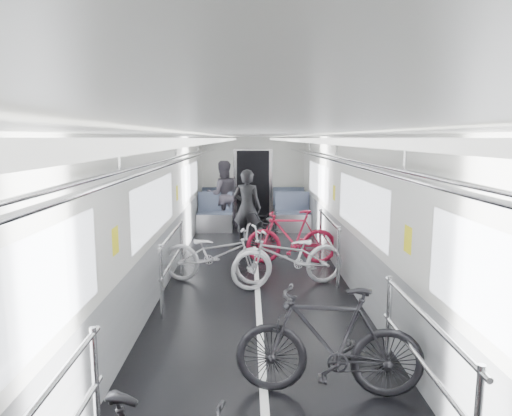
% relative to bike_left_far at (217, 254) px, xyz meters
% --- Properties ---
extents(car_shell, '(3.02, 14.01, 2.41)m').
position_rel_bike_left_far_xyz_m(car_shell, '(0.66, 0.97, 0.64)').
color(car_shell, black).
rests_on(car_shell, ground).
extents(bike_left_far, '(1.94, 1.01, 0.97)m').
position_rel_bike_left_far_xyz_m(bike_left_far, '(0.00, 0.00, 0.00)').
color(bike_left_far, silver).
rests_on(bike_left_far, floor).
extents(bike_right_near, '(1.78, 0.69, 1.04)m').
position_rel_bike_left_far_xyz_m(bike_right_near, '(1.26, -3.35, 0.03)').
color(bike_right_near, black).
rests_on(bike_right_near, floor).
extents(bike_right_mid, '(2.01, 1.19, 1.00)m').
position_rel_bike_left_far_xyz_m(bike_right_mid, '(1.17, -0.24, 0.01)').
color(bike_right_mid, silver).
rests_on(bike_right_mid, floor).
extents(bike_right_far, '(1.73, 0.54, 1.03)m').
position_rel_bike_left_far_xyz_m(bike_right_far, '(1.33, 1.14, 0.03)').
color(bike_right_far, '#A4142F').
rests_on(bike_right_far, floor).
extents(bike_aisle, '(1.00, 1.64, 0.81)m').
position_rel_bike_left_far_xyz_m(bike_aisle, '(0.94, 2.53, -0.08)').
color(bike_aisle, black).
rests_on(bike_aisle, floor).
extents(person_standing, '(0.71, 0.56, 1.70)m').
position_rel_bike_left_far_xyz_m(person_standing, '(0.49, 2.63, 0.36)').
color(person_standing, black).
rests_on(person_standing, floor).
extents(person_seated, '(1.00, 0.86, 1.79)m').
position_rel_bike_left_far_xyz_m(person_seated, '(-0.14, 4.59, 0.41)').
color(person_seated, '#312E36').
rests_on(person_seated, floor).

